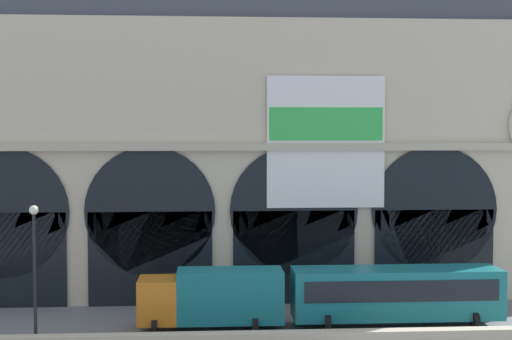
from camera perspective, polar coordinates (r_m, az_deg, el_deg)
name	(u,v)px	position (r m, az deg, el deg)	size (l,w,h in m)	color
ground_plane	(225,326)	(39.88, -2.46, -12.01)	(200.00, 200.00, 0.00)	slate
station_building	(222,141)	(45.89, -2.64, 2.30)	(44.51, 5.13, 20.11)	beige
box_truck_center	(213,297)	(38.87, -3.37, -9.82)	(7.50, 2.91, 3.12)	orange
bus_mideast	(396,293)	(40.01, 10.84, -9.38)	(11.00, 3.25, 3.10)	#19727A
street_lamp_quayside	(35,258)	(35.86, -16.83, -6.60)	(0.44, 0.44, 6.90)	black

